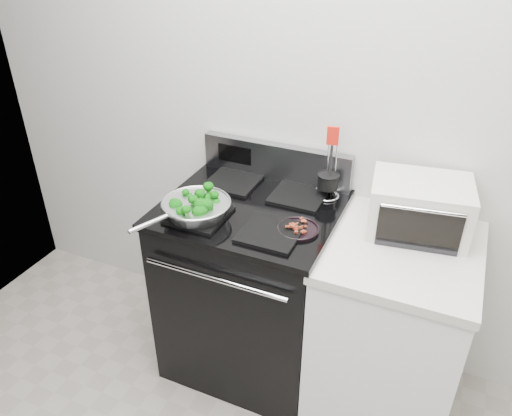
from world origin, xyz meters
The scene contains 8 objects.
back_wall centered at (0.00, 1.75, 1.35)m, with size 4.00×0.02×2.70m, color #BBBAB2.
gas_range centered at (-0.30, 1.41, 0.49)m, with size 0.79×0.69×1.13m.
counter centered at (0.39, 1.41, 0.46)m, with size 0.62×0.68×0.92m.
skillet centered at (-0.47, 1.23, 1.00)m, with size 0.30×0.45×0.06m.
broccoli_pile centered at (-0.47, 1.23, 1.02)m, with size 0.24×0.24×0.08m, color #043306, non-canonical shape.
bacon_plate centered at (-0.04, 1.31, 0.97)m, with size 0.18×0.18×0.04m.
utensil_holder centered at (-0.01, 1.63, 1.01)m, with size 0.11×0.11×0.35m.
toaster_oven centered at (0.41, 1.56, 1.04)m, with size 0.44×0.36×0.23m.
Camera 1 is at (0.50, -0.35, 2.10)m, focal length 35.00 mm.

